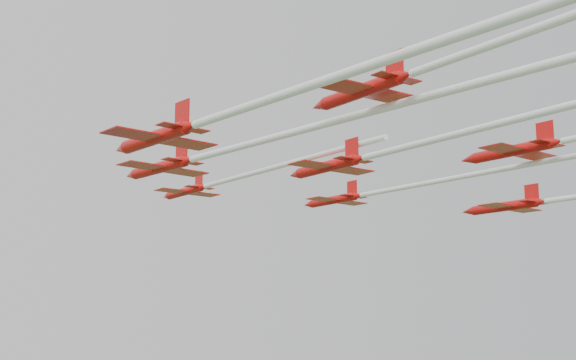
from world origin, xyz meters
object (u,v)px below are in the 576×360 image
object	(u,v)px
jet_row3_left	(281,95)
jet_row3_mid	(437,139)
jet_row2_left	(234,148)
jet_row4_left	(498,42)
jet_lead	(221,182)
jet_row2_right	(405,187)

from	to	relation	value
jet_row3_left	jet_row3_mid	bearing A→B (deg)	11.21
jet_row2_left	jet_row3_left	xyz separation A→B (m)	(-3.63, -22.40, -1.57)
jet_row4_left	jet_row3_left	bearing A→B (deg)	130.91
jet_row2_left	jet_row4_left	world-z (taller)	jet_row4_left
jet_lead	jet_row3_mid	size ratio (longest dim) A/B	0.72
jet_lead	jet_row4_left	xyz separation A→B (m)	(2.32, -53.03, -0.27)
jet_lead	jet_row3_mid	distance (m)	35.51
jet_row3_left	jet_row4_left	size ratio (longest dim) A/B	1.13
jet_row3_left	jet_row2_left	bearing A→B (deg)	61.01
jet_row2_right	jet_row3_left	bearing A→B (deg)	-148.35
jet_row3_left	jet_row4_left	world-z (taller)	jet_row4_left
jet_row3_left	jet_row3_mid	xyz separation A→B (m)	(18.48, 11.10, 1.17)
jet_lead	jet_row3_left	bearing A→B (deg)	-117.39
jet_lead	jet_row4_left	world-z (taller)	jet_lead
jet_row2_left	jet_row4_left	bearing A→B (deg)	-96.64
jet_row2_right	jet_row3_mid	world-z (taller)	jet_row3_mid
jet_row2_right	jet_row3_mid	size ratio (longest dim) A/B	0.84
jet_lead	jet_row4_left	bearing A→B (deg)	-103.51
jet_row3_left	jet_row3_mid	world-z (taller)	jet_row3_mid
jet_row2_left	jet_row3_left	size ratio (longest dim) A/B	0.88
jet_lead	jet_row2_right	bearing A→B (deg)	-52.45
jet_row2_right	jet_lead	bearing A→B (deg)	125.37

